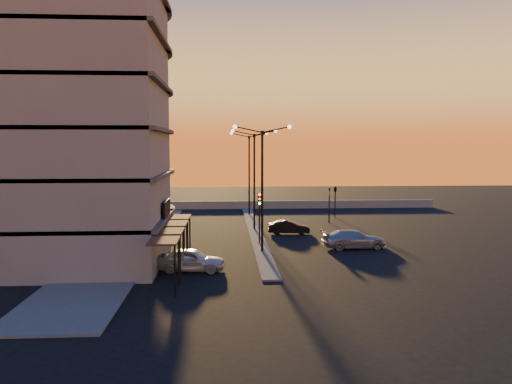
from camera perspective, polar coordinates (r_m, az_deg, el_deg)
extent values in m
plane|color=black|center=(37.55, 0.70, -6.94)|extent=(120.00, 120.00, 0.00)
cube|color=#4D4D4B|center=(42.09, -14.19, -5.68)|extent=(5.00, 40.00, 0.12)
cube|color=#4D4D4B|center=(47.34, -0.19, -4.30)|extent=(1.20, 36.00, 0.12)
cube|color=slate|center=(63.22, 0.77, -1.46)|extent=(44.00, 0.50, 1.00)
cylinder|color=slate|center=(40.46, -20.12, 11.42)|extent=(14.00, 14.00, 25.00)
cube|color=slate|center=(35.72, -22.45, 12.20)|extent=(14.00, 10.00, 25.00)
cylinder|color=black|center=(40.71, -19.62, -4.00)|extent=(14.16, 14.16, 2.40)
cube|color=black|center=(35.11, -10.19, -1.93)|extent=(0.15, 3.20, 1.20)
cylinder|color=black|center=(36.86, 0.71, -0.09)|extent=(0.18, 0.18, 9.00)
cube|color=black|center=(36.71, 0.72, 6.76)|extent=(0.25, 0.25, 0.35)
sphere|color=#FFE5B2|center=(36.63, -2.43, 7.46)|extent=(0.32, 0.32, 0.32)
sphere|color=#FFE5B2|center=(36.92, 3.84, 7.44)|extent=(0.32, 0.32, 0.32)
cylinder|color=black|center=(46.80, -0.20, 1.07)|extent=(0.18, 0.18, 9.00)
cube|color=black|center=(46.68, -0.20, 6.46)|extent=(0.25, 0.25, 0.35)
sphere|color=#FFE5B2|center=(46.62, -2.67, 7.01)|extent=(0.32, 0.32, 0.32)
sphere|color=#FFE5B2|center=(46.85, 2.26, 7.00)|extent=(0.32, 0.32, 0.32)
cylinder|color=black|center=(56.77, -0.78, 1.82)|extent=(0.18, 0.18, 9.00)
cube|color=black|center=(56.67, -0.79, 6.26)|extent=(0.25, 0.25, 0.35)
sphere|color=#FFE5B2|center=(56.61, -2.83, 6.71)|extent=(0.32, 0.32, 0.32)
sphere|color=#FFE5B2|center=(56.81, 1.24, 6.71)|extent=(0.32, 0.32, 0.32)
cylinder|color=black|center=(40.20, 0.39, -3.80)|extent=(0.12, 0.12, 3.20)
cube|color=black|center=(39.73, 0.41, -0.78)|extent=(0.28, 0.16, 1.00)
sphere|color=#FF0C05|center=(39.60, 0.42, -0.30)|extent=(0.20, 0.20, 0.20)
sphere|color=orange|center=(39.63, 0.42, -0.80)|extent=(0.20, 0.20, 0.20)
sphere|color=#0CFF26|center=(39.67, 0.42, -1.30)|extent=(0.20, 0.20, 0.20)
cylinder|color=black|center=(52.14, 8.36, -1.98)|extent=(0.12, 0.12, 2.80)
imported|color=black|center=(51.94, 8.39, -0.01)|extent=(0.13, 0.16, 0.80)
cylinder|color=black|center=(56.33, 9.02, -1.44)|extent=(0.12, 0.12, 2.80)
imported|color=black|center=(56.15, 9.05, 0.38)|extent=(0.42, 1.99, 0.80)
imported|color=#BABEC2|center=(32.30, -7.42, -7.68)|extent=(4.52, 2.29, 1.48)
imported|color=black|center=(45.34, 3.77, -4.03)|extent=(3.86, 1.67, 1.23)
imported|color=#96999C|center=(39.75, 11.15, -5.29)|extent=(5.11, 2.35, 1.45)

